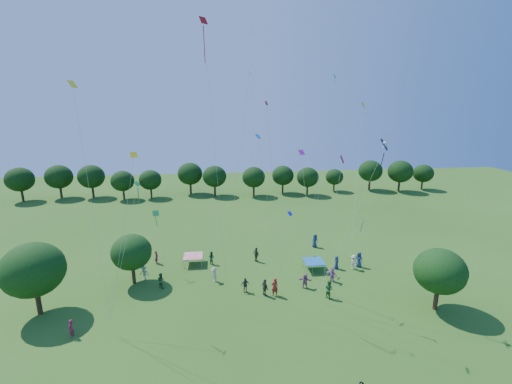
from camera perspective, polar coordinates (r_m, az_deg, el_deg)
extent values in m
cylinder|color=#422B19|center=(37.53, -32.47, -15.38)|extent=(0.43, 0.43, 2.09)
ellipsoid|color=#153C11|center=(36.15, -33.17, -10.78)|extent=(5.28, 5.28, 4.75)
cylinder|color=#422B19|center=(39.11, -19.72, -12.93)|extent=(0.37, 0.37, 1.79)
ellipsoid|color=#153C11|center=(38.02, -20.05, -9.38)|extent=(4.09, 4.09, 3.68)
cylinder|color=#422B19|center=(36.68, 27.79, -15.59)|extent=(0.40, 0.40, 1.93)
ellipsoid|color=#153C11|center=(35.42, 28.33, -11.53)|extent=(4.48, 4.48, 4.03)
cylinder|color=#422B19|center=(80.91, -34.37, -0.53)|extent=(0.44, 0.44, 2.15)
ellipsoid|color=black|center=(80.28, -34.69, 1.73)|extent=(5.17, 5.17, 4.65)
cylinder|color=#422B19|center=(79.56, -29.73, -0.11)|extent=(0.45, 0.45, 2.17)
ellipsoid|color=black|center=(78.92, -30.02, 2.21)|extent=(5.22, 5.22, 4.70)
cylinder|color=#422B19|center=(76.98, -25.51, -0.05)|extent=(0.44, 0.44, 2.15)
ellipsoid|color=black|center=(76.32, -25.77, 2.33)|extent=(5.17, 5.17, 4.65)
cylinder|color=#422B19|center=(72.99, -21.16, -0.45)|extent=(0.38, 0.38, 1.87)
ellipsoid|color=black|center=(72.37, -21.36, 1.72)|extent=(4.48, 4.48, 4.03)
cylinder|color=#422B19|center=(72.43, -17.05, -0.23)|extent=(0.38, 0.38, 1.84)
ellipsoid|color=black|center=(71.82, -17.21, 1.94)|extent=(4.42, 4.42, 3.98)
cylinder|color=#422B19|center=(73.71, -10.83, 0.52)|extent=(0.44, 0.44, 2.14)
ellipsoid|color=black|center=(73.02, -10.94, 3.00)|extent=(5.14, 5.14, 4.63)
cylinder|color=#422B19|center=(71.41, -6.85, 0.18)|extent=(0.42, 0.42, 2.03)
ellipsoid|color=black|center=(70.73, -6.93, 2.60)|extent=(4.86, 4.86, 4.37)
cylinder|color=#422B19|center=(70.74, -0.38, 0.12)|extent=(0.40, 0.40, 1.96)
ellipsoid|color=black|center=(70.08, -0.39, 2.49)|extent=(4.71, 4.71, 4.24)
cylinder|color=#422B19|center=(73.17, 4.45, 0.54)|extent=(0.39, 0.39, 1.91)
ellipsoid|color=black|center=(72.54, 4.50, 2.77)|extent=(4.59, 4.59, 4.13)
cylinder|color=#422B19|center=(72.20, 8.53, 0.22)|extent=(0.39, 0.39, 1.89)
ellipsoid|color=black|center=(71.57, 8.61, 2.46)|extent=(4.54, 4.54, 4.08)
cylinder|color=#422B19|center=(76.56, 12.84, 0.71)|extent=(0.33, 0.33, 1.58)
ellipsoid|color=black|center=(76.05, 12.94, 2.47)|extent=(3.80, 3.80, 3.42)
cylinder|color=#422B19|center=(79.80, 18.36, 1.08)|extent=(0.44, 0.44, 2.13)
ellipsoid|color=black|center=(79.17, 18.54, 3.36)|extent=(5.12, 5.12, 4.61)
cylinder|color=#422B19|center=(80.73, 22.70, 0.86)|extent=(0.45, 0.45, 2.18)
ellipsoid|color=black|center=(80.10, 22.93, 3.17)|extent=(5.24, 5.24, 4.72)
cylinder|color=#422B19|center=(84.74, 25.91, 0.99)|extent=(0.37, 0.37, 1.81)
ellipsoid|color=black|center=(84.22, 26.11, 2.81)|extent=(4.35, 4.35, 3.91)
cube|color=red|center=(41.50, -10.45, -10.44)|extent=(2.20, 2.20, 0.08)
cylinder|color=#999999|center=(40.89, -11.93, -11.68)|extent=(0.05, 0.05, 1.10)
cylinder|color=#999999|center=(40.75, -9.07, -11.64)|extent=(0.05, 0.05, 1.10)
cylinder|color=#999999|center=(42.70, -11.70, -10.51)|extent=(0.05, 0.05, 1.10)
cylinder|color=#999999|center=(42.55, -8.97, -10.47)|extent=(0.05, 0.05, 1.10)
cube|color=#1962A6|center=(40.06, 9.63, -11.34)|extent=(2.20, 2.20, 0.08)
cylinder|color=#999999|center=(39.16, 8.57, -12.74)|extent=(0.05, 0.05, 1.10)
cylinder|color=#999999|center=(39.70, 11.42, -12.47)|extent=(0.05, 0.05, 1.10)
cylinder|color=#999999|center=(40.89, 7.83, -11.49)|extent=(0.05, 0.05, 1.10)
cylinder|color=#999999|center=(41.41, 10.56, -11.26)|extent=(0.05, 0.05, 1.10)
imported|color=navy|center=(40.99, 13.27, -11.35)|extent=(0.57, 0.83, 1.54)
imported|color=maroon|center=(34.82, 3.13, -15.51)|extent=(0.79, 0.60, 1.89)
imported|color=#2B6432|center=(41.35, -7.42, -10.80)|extent=(0.85, 0.85, 1.59)
imported|color=#BDBA97|center=(41.34, 15.93, -11.16)|extent=(0.66, 1.18, 1.72)
imported|color=#38342D|center=(41.57, 0.05, -10.40)|extent=(0.96, 1.12, 1.76)
imported|color=#975882|center=(36.49, 8.17, -14.44)|extent=(1.55, 0.90, 1.57)
imported|color=navy|center=(46.17, 9.78, -7.99)|extent=(1.02, 0.79, 1.82)
imported|color=maroon|center=(42.76, -16.24, -10.39)|extent=(0.41, 0.62, 1.60)
imported|color=#235227|center=(37.44, -15.55, -14.02)|extent=(0.89, 0.84, 1.62)
imported|color=#B39C8F|center=(37.51, -7.03, -13.52)|extent=(0.92, 1.15, 1.61)
imported|color=#3D3330|center=(35.43, -1.83, -15.24)|extent=(0.98, 0.64, 1.55)
imported|color=#AC64AC|center=(38.16, 12.56, -13.29)|extent=(1.17, 1.54, 1.57)
imported|color=navy|center=(42.03, 16.79, -10.71)|extent=(0.99, 0.97, 1.82)
imported|color=maroon|center=(33.22, -28.46, -19.34)|extent=(0.41, 0.59, 1.52)
imported|color=#2A632B|center=(35.17, 12.05, -15.54)|extent=(0.85, 1.03, 1.84)
imported|color=#B2B08E|center=(39.46, -18.14, -12.71)|extent=(1.12, 0.74, 1.59)
imported|color=#3A332E|center=(34.79, 1.48, -15.63)|extent=(0.89, 1.13, 1.76)
cube|color=black|center=(31.00, 20.59, 7.41)|extent=(1.07, 1.23, 0.93)
cube|color=black|center=(31.20, 20.34, 5.10)|extent=(0.12, 0.27, 1.18)
sphere|color=white|center=(30.94, 20.66, 7.58)|extent=(0.34, 0.34, 0.34)
cylinder|color=white|center=(30.97, 20.61, 7.06)|extent=(0.25, 0.48, 0.31)
cylinder|color=white|center=(30.97, 20.61, 7.06)|extent=(0.25, 0.48, 0.31)
cylinder|color=beige|center=(31.16, 15.18, -5.54)|extent=(5.50, 0.58, 13.25)
cube|color=red|center=(33.02, -8.77, 26.44)|extent=(0.78, 0.74, 0.62)
cube|color=red|center=(32.70, -8.63, 23.10)|extent=(0.11, 0.64, 2.94)
cylinder|color=beige|center=(30.53, -6.68, 4.59)|extent=(1.47, 4.27, 23.68)
cube|color=red|center=(26.94, 14.16, 5.31)|extent=(0.54, 0.67, 0.56)
cylinder|color=beige|center=(29.98, 12.36, -6.76)|extent=(0.04, 3.03, 12.67)
cube|color=orange|center=(34.77, -1.08, 19.28)|extent=(0.38, 0.59, 0.47)
cylinder|color=beige|center=(37.30, -3.06, 3.33)|extent=(2.28, 4.21, 19.74)
cube|color=yellow|center=(29.49, -28.26, 15.55)|extent=(0.59, 0.75, 0.54)
cylinder|color=beige|center=(29.20, -25.59, -2.76)|extent=(1.47, 2.29, 18.13)
cube|color=#1A9138|center=(29.07, -19.19, 1.31)|extent=(0.48, 0.54, 0.34)
cube|color=#1A9138|center=(29.33, -19.02, -0.50)|extent=(0.16, 0.30, 1.34)
cylinder|color=beige|center=(29.99, -21.23, -9.54)|extent=(2.61, 2.26, 10.61)
cube|color=blue|center=(39.47, 0.36, 9.25)|extent=(0.77, 0.81, 0.48)
cylinder|color=beige|center=(40.24, 1.82, -0.62)|extent=(1.97, 1.14, 13.20)
cube|color=#AE1D9F|center=(31.54, 7.60, 6.58)|extent=(0.68, 0.61, 0.43)
cylinder|color=beige|center=(33.54, 8.60, -4.43)|extent=(1.82, 0.65, 12.53)
cube|color=silver|center=(34.10, 12.76, 12.58)|extent=(0.34, 0.46, 0.35)
cylinder|color=beige|center=(35.47, 10.32, -0.58)|extent=(1.90, 1.15, 15.96)
cube|color=#0B94B3|center=(42.27, 13.00, 18.26)|extent=(0.31, 0.52, 0.43)
cube|color=#0B94B3|center=(42.27, 12.92, 17.40)|extent=(0.14, 0.16, 0.65)
cylinder|color=beige|center=(41.43, 10.61, 4.34)|extent=(3.08, 1.74, 19.93)
cube|color=red|center=(29.01, 1.75, 14.58)|extent=(0.34, 0.39, 0.32)
cylinder|color=beige|center=(30.07, 3.21, -2.08)|extent=(1.62, 0.58, 16.94)
cube|color=orange|center=(48.09, 17.40, 13.73)|extent=(0.42, 0.71, 0.59)
cube|color=orange|center=(48.14, 17.30, 12.73)|extent=(0.17, 0.19, 0.84)
cylinder|color=beige|center=(44.37, 16.49, 2.54)|extent=(3.79, 8.30, 16.74)
cube|color=gold|center=(23.03, -19.71, 5.85)|extent=(0.52, 0.46, 0.33)
cylinder|color=beige|center=(26.94, -21.64, -8.74)|extent=(3.83, 3.51, 13.70)
cube|color=#198B35|center=(38.70, -16.37, -3.42)|extent=(0.77, 0.64, 0.53)
cube|color=#198B35|center=(39.06, -16.25, -4.85)|extent=(0.17, 0.28, 1.22)
cylinder|color=beige|center=(39.70, -15.62, -7.38)|extent=(0.62, 0.23, 5.28)
cube|color=#141DD0|center=(43.33, 5.69, -3.60)|extent=(0.76, 0.74, 0.46)
cylinder|color=beige|center=(43.27, 7.02, -6.43)|extent=(1.74, 1.98, 3.44)
cube|color=#A01A7F|center=(29.79, 17.35, -4.11)|extent=(0.30, 0.46, 0.39)
cube|color=#A01A7F|center=(30.08, 17.20, -5.51)|extent=(0.17, 0.23, 1.03)
cylinder|color=beige|center=(31.82, 13.66, -10.43)|extent=(2.68, 2.54, 7.69)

